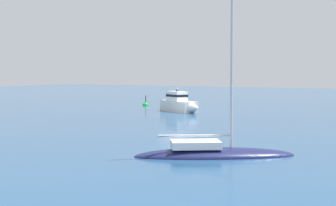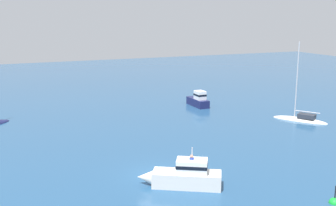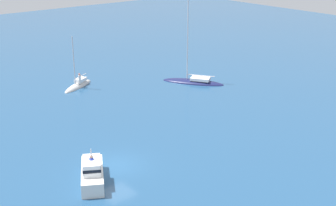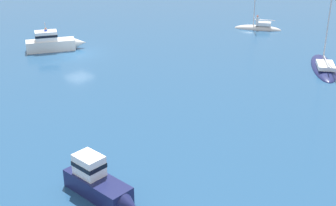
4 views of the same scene
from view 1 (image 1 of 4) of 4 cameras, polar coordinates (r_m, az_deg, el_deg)
ground_plane at (r=47.92m, az=0.81°, el=-1.27°), size 160.00×160.00×0.00m
motor_cruiser at (r=50.73m, az=1.36°, el=-0.08°), size 4.17×5.81×2.90m
sloop at (r=24.60m, az=5.13°, el=-5.66°), size 5.97×7.66×12.08m
channel_buoy at (r=60.03m, az=-2.52°, el=-0.27°), size 0.72×0.72×1.55m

